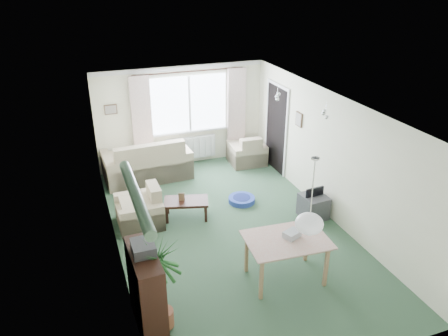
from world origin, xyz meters
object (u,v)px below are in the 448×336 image
object	(u,v)px
dining_table	(285,259)
pet_bed	(242,200)
sofa	(147,158)
houseplant	(161,286)
tv_cube	(313,206)
coffee_table	(186,209)
armchair_left	(139,206)
bookshelf	(146,291)
armchair_corner	(247,149)

from	to	relation	value
dining_table	pet_bed	xyz separation A→B (m)	(0.28, 2.47, -0.30)
sofa	houseplant	world-z (taller)	houseplant
tv_cube	dining_table	bearing A→B (deg)	-137.53
pet_bed	coffee_table	bearing A→B (deg)	-170.91
armchair_left	houseplant	xyz separation A→B (m)	(-0.15, -2.68, 0.29)
tv_cube	pet_bed	bearing A→B (deg)	132.66
houseplant	pet_bed	bearing A→B (deg)	50.92
sofa	bookshelf	world-z (taller)	bookshelf
tv_cube	pet_bed	distance (m)	1.48
armchair_left	houseplant	world-z (taller)	houseplant
sofa	armchair_corner	bearing A→B (deg)	176.58
dining_table	coffee_table	bearing A→B (deg)	112.57
sofa	bookshelf	distance (m)	4.63
coffee_table	armchair_left	bearing A→B (deg)	174.69
armchair_corner	houseplant	size ratio (longest dim) A/B	0.62
armchair_corner	tv_cube	size ratio (longest dim) A/B	1.66
sofa	armchair_corner	world-z (taller)	sofa
coffee_table	houseplant	bearing A→B (deg)	-111.82
houseplant	dining_table	world-z (taller)	houseplant
armchair_corner	houseplant	bearing A→B (deg)	58.76
sofa	coffee_table	xyz separation A→B (m)	(0.36, -2.01, -0.29)
dining_table	houseplant	bearing A→B (deg)	-170.70
bookshelf	houseplant	bearing A→B (deg)	-21.14
bookshelf	pet_bed	distance (m)	3.71
sofa	armchair_corner	size ratio (longest dim) A/B	2.31
sofa	houseplant	bearing A→B (deg)	78.83
coffee_table	tv_cube	bearing A→B (deg)	-19.22
armchair_corner	dining_table	size ratio (longest dim) A/B	0.73
pet_bed	tv_cube	bearing A→B (deg)	-42.81
armchair_corner	dining_table	distance (m)	4.41
armchair_left	dining_table	size ratio (longest dim) A/B	0.75
sofa	tv_cube	distance (m)	3.89
coffee_table	dining_table	bearing A→B (deg)	-67.43
armchair_left	sofa	bearing A→B (deg)	164.52
sofa	pet_bed	world-z (taller)	sofa
coffee_table	pet_bed	xyz separation A→B (m)	(1.23, 0.20, -0.13)
armchair_left	pet_bed	world-z (taller)	armchair_left
armchair_left	bookshelf	distance (m)	2.64
armchair_left	tv_cube	distance (m)	3.32
armchair_left	tv_cube	xyz separation A→B (m)	(3.20, -0.89, -0.15)
tv_cube	houseplant	bearing A→B (deg)	-156.41
armchair_left	bookshelf	size ratio (longest dim) A/B	0.72
bookshelf	coffee_table	bearing A→B (deg)	61.93
sofa	coffee_table	size ratio (longest dim) A/B	2.29
sofa	pet_bed	distance (m)	2.45
coffee_table	bookshelf	bearing A→B (deg)	-115.91
bookshelf	dining_table	xyz separation A→B (m)	(2.17, 0.26, -0.23)
sofa	tv_cube	xyz separation A→B (m)	(2.67, -2.82, -0.25)
dining_table	pet_bed	world-z (taller)	dining_table
sofa	coffee_table	bearing A→B (deg)	97.40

